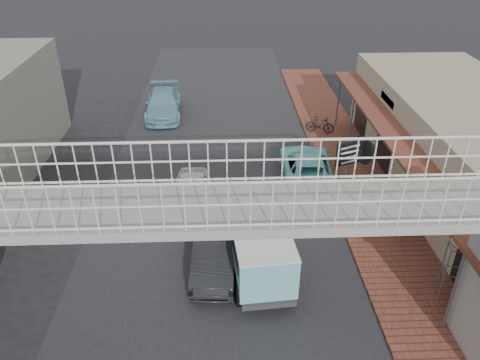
{
  "coord_description": "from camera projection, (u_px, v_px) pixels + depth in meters",
  "views": [
    {
      "loc": [
        0.35,
        -12.74,
        10.93
      ],
      "look_at": [
        1.0,
        2.99,
        1.8
      ],
      "focal_mm": 35.0,
      "sensor_mm": 36.0,
      "label": 1
    }
  ],
  "objects": [
    {
      "name": "angkot_curb",
      "position": [
        307.0,
        167.0,
        21.45
      ],
      "size": [
        2.55,
        5.07,
        1.37
      ],
      "primitive_type": "imported",
      "rotation": [
        0.0,
        0.0,
        3.09
      ],
      "color": "#7FD8DC",
      "rests_on": "ground"
    },
    {
      "name": "arrow_sign",
      "position": [
        367.0,
        150.0,
        18.35
      ],
      "size": [
        1.98,
        1.34,
        3.28
      ],
      "rotation": [
        0.0,
        0.0,
        0.38
      ],
      "color": "#59595B",
      "rests_on": "sidewalk"
    },
    {
      "name": "street_clock",
      "position": [
        461.0,
        241.0,
        13.81
      ],
      "size": [
        0.72,
        0.67,
        2.81
      ],
      "rotation": [
        0.0,
        0.0,
        -0.29
      ],
      "color": "#59595B",
      "rests_on": "sidewalk"
    },
    {
      "name": "shophouse_row",
      "position": [
        480.0,
        158.0,
        19.32
      ],
      "size": [
        7.2,
        18.0,
        4.0
      ],
      "color": "gray",
      "rests_on": "ground"
    },
    {
      "name": "angkot_van",
      "position": [
        260.0,
        244.0,
        15.56
      ],
      "size": [
        2.21,
        4.27,
        2.03
      ],
      "rotation": [
        0.0,
        0.0,
        0.08
      ],
      "color": "black",
      "rests_on": "ground"
    },
    {
      "name": "motorcycle_near",
      "position": [
        371.0,
        209.0,
        18.58
      ],
      "size": [
        2.07,
        1.28,
        1.03
      ],
      "primitive_type": "imported",
      "rotation": [
        0.0,
        0.0,
        1.9
      ],
      "color": "black",
      "rests_on": "sidewalk"
    },
    {
      "name": "white_hatchback",
      "position": [
        192.0,
        195.0,
        19.36
      ],
      "size": [
        1.59,
        3.92,
        1.33
      ],
      "primitive_type": "imported",
      "rotation": [
        0.0,
        0.0,
        0.0
      ],
      "color": "white",
      "rests_on": "ground"
    },
    {
      "name": "angkot_far",
      "position": [
        163.0,
        103.0,
        28.37
      ],
      "size": [
        2.31,
        5.11,
        1.45
      ],
      "primitive_type": "imported",
      "rotation": [
        0.0,
        0.0,
        0.06
      ],
      "color": "#669AB2",
      "rests_on": "ground"
    },
    {
      "name": "motorcycle_far",
      "position": [
        320.0,
        125.0,
        25.95
      ],
      "size": [
        1.63,
        0.88,
        0.94
      ],
      "primitive_type": "imported",
      "rotation": [
        0.0,
        0.0,
        1.27
      ],
      "color": "black",
      "rests_on": "sidewalk"
    },
    {
      "name": "sidewalk",
      "position": [
        373.0,
        214.0,
        19.28
      ],
      "size": [
        3.0,
        40.0,
        0.1
      ],
      "primitive_type": "cube",
      "color": "brown",
      "rests_on": "ground"
    },
    {
      "name": "road_strip",
      "position": [
        215.0,
        267.0,
        16.48
      ],
      "size": [
        10.0,
        60.0,
        0.01
      ],
      "primitive_type": "cube",
      "color": "black",
      "rests_on": "ground"
    },
    {
      "name": "footbridge",
      "position": [
        211.0,
        275.0,
        11.43
      ],
      "size": [
        16.4,
        2.4,
        6.34
      ],
      "color": "gray",
      "rests_on": "ground"
    },
    {
      "name": "dark_sedan",
      "position": [
        215.0,
        251.0,
        16.21
      ],
      "size": [
        1.67,
        4.18,
        1.35
      ],
      "primitive_type": "imported",
      "rotation": [
        0.0,
        0.0,
        -0.06
      ],
      "color": "black",
      "rests_on": "ground"
    },
    {
      "name": "ground",
      "position": [
        215.0,
        267.0,
        16.48
      ],
      "size": [
        120.0,
        120.0,
        0.0
      ],
      "primitive_type": "plane",
      "color": "black",
      "rests_on": "ground"
    }
  ]
}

